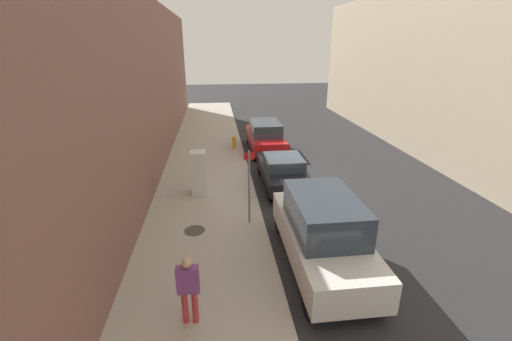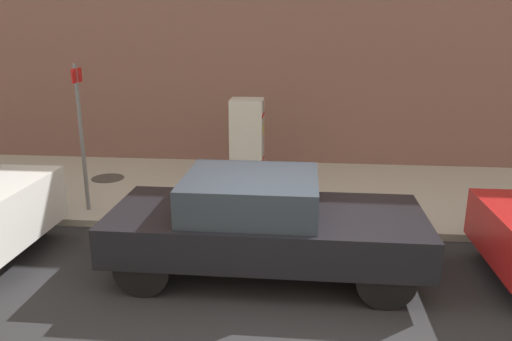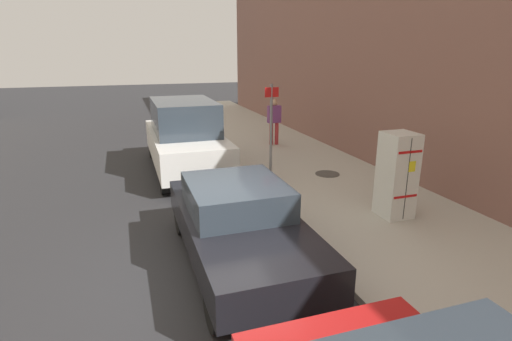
{
  "view_description": "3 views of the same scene",
  "coord_description": "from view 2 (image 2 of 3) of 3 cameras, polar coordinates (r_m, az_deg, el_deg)",
  "views": [
    {
      "loc": [
        -3.46,
        -14.29,
        6.09
      ],
      "look_at": [
        -1.87,
        -1.0,
        1.06
      ],
      "focal_mm": 24.0,
      "sensor_mm": 36.0,
      "label": 1
    },
    {
      "loc": [
        5.85,
        0.29,
        3.37
      ],
      "look_at": [
        -0.83,
        -0.38,
        1.43
      ],
      "focal_mm": 35.0,
      "sensor_mm": 36.0,
      "label": 2
    },
    {
      "loc": [
        1.11,
        5.77,
        3.56
      ],
      "look_at": [
        -1.11,
        -0.91,
        1.44
      ],
      "focal_mm": 28.0,
      "sensor_mm": 36.0,
      "label": 3
    }
  ],
  "objects": [
    {
      "name": "street_sign_post",
      "position": [
        9.32,
        -19.35,
        4.3
      ],
      "size": [
        0.36,
        0.07,
        2.64
      ],
      "color": "slate",
      "rests_on": "sidewalk_slab"
    },
    {
      "name": "ground_plane",
      "position": [
        6.76,
        2.54,
        -13.78
      ],
      "size": [
        80.0,
        80.0,
        0.0
      ],
      "primitive_type": "plane",
      "color": "#28282B"
    },
    {
      "name": "sidewalk_slab",
      "position": [
        10.41,
        3.8,
        -2.4
      ],
      "size": [
        4.23,
        44.0,
        0.13
      ],
      "primitive_type": "cube",
      "color": "#B2ADA0",
      "rests_on": "ground"
    },
    {
      "name": "parked_sedan_dark",
      "position": [
        6.97,
        0.79,
        -5.97
      ],
      "size": [
        1.82,
        4.32,
        1.42
      ],
      "color": "black",
      "rests_on": "ground"
    },
    {
      "name": "discarded_refrigerator",
      "position": [
        10.43,
        -1.03,
        3.23
      ],
      "size": [
        0.63,
        0.67,
        1.82
      ],
      "color": "silver",
      "rests_on": "sidewalk_slab"
    },
    {
      "name": "manhole_cover",
      "position": [
        11.52,
        -16.58,
        -0.85
      ],
      "size": [
        0.7,
        0.7,
        0.02
      ],
      "primitive_type": "cylinder",
      "color": "#47443F",
      "rests_on": "sidewalk_slab"
    }
  ]
}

